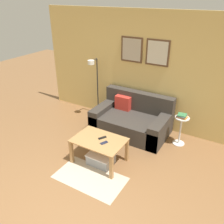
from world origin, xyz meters
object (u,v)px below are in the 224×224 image
book_stack (182,116)px  storage_bin (101,159)px  floor_lamp (95,81)px  couch (132,120)px  coffee_table (99,144)px  cell_phone (104,143)px  remote_control (102,138)px  side_table (181,128)px

book_stack → storage_bin: bearing=-127.4°
floor_lamp → book_stack: (2.18, -0.16, -0.29)m
couch → storage_bin: bearing=-88.7°
coffee_table → book_stack: 1.74m
cell_phone → coffee_table: bearing=-173.8°
book_stack → cell_phone: size_ratio=1.55×
remote_control → coffee_table: bearing=-81.5°
cell_phone → floor_lamp: bearing=152.4°
storage_bin → cell_phone: (0.08, -0.00, 0.38)m
cell_phone → storage_bin: bearing=-160.0°
storage_bin → coffee_table: bearing=146.6°
book_stack → remote_control: bearing=-130.5°
floor_lamp → side_table: (2.19, -0.16, -0.58)m
side_table → storage_bin: bearing=-127.5°
coffee_table → side_table: 1.73m
floor_lamp → book_stack: size_ratio=6.73×
couch → book_stack: bearing=1.8°
storage_bin → cell_phone: cell_phone is taller
cell_phone → remote_control: bearing=157.4°
floor_lamp → side_table: size_ratio=2.36×
storage_bin → book_stack: size_ratio=2.17×
side_table → book_stack: book_stack is taller
storage_bin → remote_control: remote_control is taller
side_table → remote_control: (-1.08, -1.26, 0.13)m
book_stack → coffee_table: bearing=-129.7°
book_stack → cell_phone: (-0.96, -1.36, -0.17)m
floor_lamp → side_table: 2.27m
coffee_table → cell_phone: (0.13, -0.04, 0.09)m
coffee_table → storage_bin: 0.30m
storage_bin → remote_control: size_ratio=3.14×
side_table → book_stack: 0.29m
couch → storage_bin: couch is taller
side_table → cell_phone: (-0.97, -1.37, 0.12)m
couch → side_table: 1.08m
storage_bin → floor_lamp: bearing=127.0°
coffee_table → remote_control: (0.03, 0.07, 0.10)m
floor_lamp → cell_phone: size_ratio=10.43×
side_table → book_stack: (-0.01, -0.01, 0.29)m
couch → floor_lamp: floor_lamp is taller
storage_bin → cell_phone: size_ratio=3.36×
side_table → couch: bearing=-177.7°
couch → remote_control: size_ratio=10.86×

